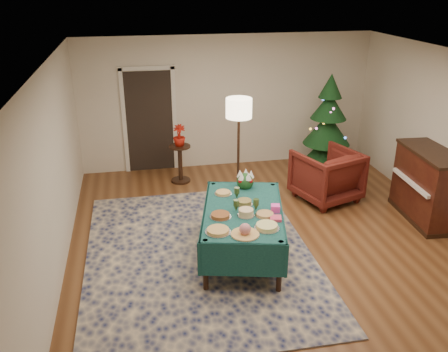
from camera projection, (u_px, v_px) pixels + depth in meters
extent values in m
plane|color=#593319|center=(274.00, 247.00, 7.06)|extent=(7.00, 7.00, 0.00)
plane|color=white|center=(283.00, 64.00, 6.01)|extent=(7.00, 7.00, 0.00)
plane|color=beige|center=(227.00, 102.00, 9.70)|extent=(6.00, 0.00, 6.00)
plane|color=beige|center=(425.00, 337.00, 3.37)|extent=(6.00, 0.00, 6.00)
plane|color=beige|center=(51.00, 180.00, 6.00)|extent=(0.00, 7.00, 7.00)
cube|color=black|center=(150.00, 122.00, 9.53)|extent=(0.92, 0.02, 2.04)
cube|color=silver|center=(124.00, 122.00, 9.41)|extent=(0.08, 0.04, 2.14)
cube|color=silver|center=(175.00, 119.00, 9.59)|extent=(0.08, 0.04, 2.14)
cube|color=silver|center=(146.00, 68.00, 9.10)|extent=(1.08, 0.04, 0.08)
cube|color=#131C47|center=(199.00, 254.00, 6.87)|extent=(3.23, 4.22, 0.02)
cylinder|color=black|center=(206.00, 266.00, 5.95)|extent=(0.07, 0.07, 0.74)
cylinder|color=black|center=(213.00, 205.00, 7.53)|extent=(0.07, 0.07, 0.74)
cylinder|color=black|center=(280.00, 267.00, 5.92)|extent=(0.07, 0.07, 0.74)
cylinder|color=black|center=(272.00, 206.00, 7.50)|extent=(0.07, 0.07, 0.74)
cube|color=#113B3E|center=(243.00, 210.00, 6.59)|extent=(1.49, 2.08, 0.04)
cube|color=#113B3E|center=(243.00, 196.00, 7.52)|extent=(1.09, 0.29, 0.46)
cube|color=#113B3E|center=(243.00, 260.00, 5.82)|extent=(1.09, 0.29, 0.46)
cube|color=#113B3E|center=(281.00, 224.00, 6.65)|extent=(0.47, 1.86, 0.46)
cube|color=#113B3E|center=(205.00, 223.00, 6.69)|extent=(0.47, 1.86, 0.46)
cylinder|color=silver|center=(218.00, 232.00, 5.98)|extent=(0.33, 0.33, 0.01)
cylinder|color=tan|center=(218.00, 230.00, 5.97)|extent=(0.28, 0.28, 0.03)
cylinder|color=silver|center=(245.00, 235.00, 5.91)|extent=(0.37, 0.37, 0.01)
sphere|color=#CC727A|center=(245.00, 229.00, 5.88)|extent=(0.15, 0.15, 0.15)
cylinder|color=silver|center=(267.00, 228.00, 6.07)|extent=(0.32, 0.32, 0.01)
cylinder|color=#D8D172|center=(267.00, 226.00, 6.06)|extent=(0.28, 0.28, 0.05)
cylinder|color=silver|center=(220.00, 217.00, 6.36)|extent=(0.29, 0.29, 0.01)
cylinder|color=brown|center=(220.00, 215.00, 6.35)|extent=(0.25, 0.25, 0.04)
cylinder|color=silver|center=(246.00, 215.00, 6.39)|extent=(0.23, 0.23, 0.01)
cylinder|color=tan|center=(246.00, 212.00, 6.37)|extent=(0.20, 0.20, 0.09)
cylinder|color=silver|center=(265.00, 215.00, 6.39)|extent=(0.27, 0.27, 0.01)
cylinder|color=#B2844C|center=(265.00, 214.00, 6.38)|extent=(0.23, 0.23, 0.03)
cylinder|color=silver|center=(244.00, 204.00, 6.71)|extent=(0.24, 0.24, 0.01)
cylinder|color=maroon|center=(244.00, 202.00, 6.69)|extent=(0.20, 0.20, 0.06)
cylinder|color=silver|center=(223.00, 194.00, 7.03)|extent=(0.26, 0.26, 0.01)
cylinder|color=tan|center=(223.00, 193.00, 7.02)|extent=(0.22, 0.22, 0.03)
cone|color=#2D471E|center=(237.00, 196.00, 6.88)|extent=(0.07, 0.07, 0.09)
cylinder|color=#2D471E|center=(237.00, 190.00, 6.84)|extent=(0.08, 0.08, 0.09)
cone|color=#2D471E|center=(256.00, 208.00, 6.52)|extent=(0.07, 0.07, 0.09)
cylinder|color=#2D471E|center=(256.00, 202.00, 6.49)|extent=(0.08, 0.08, 0.09)
cone|color=#2D471E|center=(236.00, 208.00, 6.50)|extent=(0.07, 0.07, 0.09)
cylinder|color=#2D471E|center=(236.00, 203.00, 6.47)|extent=(0.08, 0.08, 0.09)
cube|color=#E03E64|center=(276.00, 218.00, 6.29)|extent=(0.18, 0.18, 0.04)
cube|color=#F744BB|center=(275.00, 208.00, 6.49)|extent=(0.14, 0.14, 0.10)
sphere|color=#1E4C1E|center=(245.00, 181.00, 7.22)|extent=(0.26, 0.26, 0.26)
cone|color=white|center=(251.00, 174.00, 7.19)|extent=(0.10, 0.10, 0.12)
cone|color=white|center=(246.00, 172.00, 7.26)|extent=(0.10, 0.10, 0.12)
cone|color=white|center=(240.00, 173.00, 7.21)|extent=(0.10, 0.10, 0.12)
cone|color=white|center=(242.00, 176.00, 7.12)|extent=(0.10, 0.10, 0.12)
cone|color=white|center=(248.00, 176.00, 7.10)|extent=(0.10, 0.10, 0.12)
sphere|color=#B20C0F|center=(250.00, 177.00, 7.28)|extent=(0.07, 0.07, 0.07)
sphere|color=#B20C0F|center=(240.00, 177.00, 7.28)|extent=(0.07, 0.07, 0.07)
sphere|color=#B20C0F|center=(240.00, 181.00, 7.14)|extent=(0.07, 0.07, 0.07)
sphere|color=#B20C0F|center=(251.00, 181.00, 7.14)|extent=(0.07, 0.07, 0.07)
imported|color=#521811|center=(327.00, 173.00, 8.40)|extent=(1.23, 1.19, 1.02)
cylinder|color=#A57F3F|center=(238.00, 197.00, 8.64)|extent=(0.31, 0.31, 0.03)
cylinder|color=black|center=(238.00, 154.00, 8.32)|extent=(0.04, 0.04, 1.67)
cylinder|color=#FFEABF|center=(239.00, 108.00, 8.00)|extent=(0.45, 0.45, 0.33)
cylinder|color=black|center=(181.00, 180.00, 9.32)|extent=(0.37, 0.37, 0.04)
cylinder|color=black|center=(180.00, 164.00, 9.19)|extent=(0.08, 0.08, 0.68)
cylinder|color=black|center=(180.00, 146.00, 9.05)|extent=(0.41, 0.41, 0.03)
imported|color=#A9170C|center=(179.00, 140.00, 9.00)|extent=(0.23, 0.41, 0.23)
cylinder|color=black|center=(324.00, 171.00, 9.63)|extent=(0.12, 0.12, 0.16)
cone|color=black|center=(325.00, 153.00, 9.48)|extent=(1.42, 1.42, 0.72)
cone|color=black|center=(327.00, 129.00, 9.28)|extent=(1.16, 1.16, 0.61)
cone|color=black|center=(329.00, 106.00, 9.10)|extent=(0.87, 0.87, 0.51)
cone|color=black|center=(331.00, 86.00, 8.95)|extent=(0.57, 0.57, 0.46)
cube|color=black|center=(422.00, 216.00, 7.90)|extent=(0.68, 1.39, 0.08)
cube|color=black|center=(428.00, 186.00, 7.69)|extent=(0.66, 1.37, 1.10)
cube|color=black|center=(434.00, 153.00, 7.47)|extent=(0.70, 1.41, 0.05)
cube|color=white|center=(412.00, 182.00, 7.63)|extent=(0.20, 1.15, 0.06)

